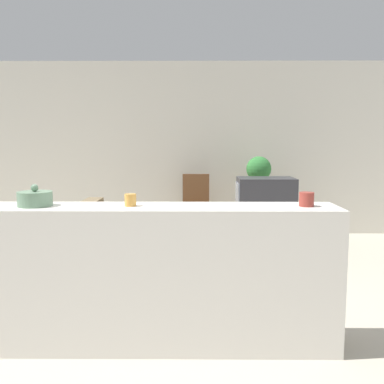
{
  "coord_description": "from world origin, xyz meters",
  "views": [
    {
      "loc": [
        0.43,
        -3.35,
        1.48
      ],
      "look_at": [
        0.39,
        1.89,
        0.85
      ],
      "focal_mm": 40.0,
      "sensor_mm": 36.0,
      "label": 1
    }
  ],
  "objects": [
    {
      "name": "ground_plane",
      "position": [
        0.0,
        0.0,
        0.0
      ],
      "size": [
        14.0,
        14.0,
        0.0
      ],
      "primitive_type": "plane",
      "color": "beige"
    },
    {
      "name": "wall_back",
      "position": [
        0.0,
        3.43,
        1.35
      ],
      "size": [
        9.0,
        0.06,
        2.7
      ],
      "color": "silver",
      "rests_on": "ground_plane"
    },
    {
      "name": "couch",
      "position": [
        -0.59,
        1.29,
        0.26
      ],
      "size": [
        0.89,
        2.08,
        0.73
      ],
      "color": "#847051",
      "rests_on": "ground_plane"
    },
    {
      "name": "tv_stand",
      "position": [
        1.34,
        2.1,
        0.21
      ],
      "size": [
        0.89,
        0.52,
        0.43
      ],
      "color": "brown",
      "rests_on": "ground_plane"
    },
    {
      "name": "television",
      "position": [
        1.33,
        2.1,
        0.72
      ],
      "size": [
        0.73,
        0.49,
        0.58
      ],
      "color": "#333338",
      "rests_on": "tv_stand"
    },
    {
      "name": "wooden_chair",
      "position": [
        0.44,
        2.89,
        0.53
      ],
      "size": [
        0.44,
        0.44,
        0.99
      ],
      "color": "brown",
      "rests_on": "ground_plane"
    },
    {
      "name": "plant_stand",
      "position": [
        1.36,
        2.9,
        0.39
      ],
      "size": [
        0.14,
        0.14,
        0.77
      ],
      "color": "brown",
      "rests_on": "ground_plane"
    },
    {
      "name": "potted_plant",
      "position": [
        1.36,
        2.9,
        1.03
      ],
      "size": [
        0.36,
        0.36,
        0.48
      ],
      "color": "#4C4C51",
      "rests_on": "plant_stand"
    },
    {
      "name": "foreground_counter",
      "position": [
        0.0,
        -0.38,
        0.51
      ],
      "size": [
        2.89,
        0.44,
        1.02
      ],
      "color": "white",
      "rests_on": "ground_plane"
    },
    {
      "name": "decorative_bowl",
      "position": [
        -0.69,
        -0.38,
        1.08
      ],
      "size": [
        0.24,
        0.24,
        0.16
      ],
      "color": "gray",
      "rests_on": "foreground_counter"
    },
    {
      "name": "candle_jar",
      "position": [
        -0.02,
        -0.38,
        1.07
      ],
      "size": [
        0.08,
        0.08,
        0.09
      ],
      "color": "gold",
      "rests_on": "foreground_counter"
    },
    {
      "name": "coffee_tin",
      "position": [
        1.21,
        -0.38,
        1.07
      ],
      "size": [
        0.1,
        0.1,
        0.1
      ],
      "color": "#99382D",
      "rests_on": "foreground_counter"
    }
  ]
}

